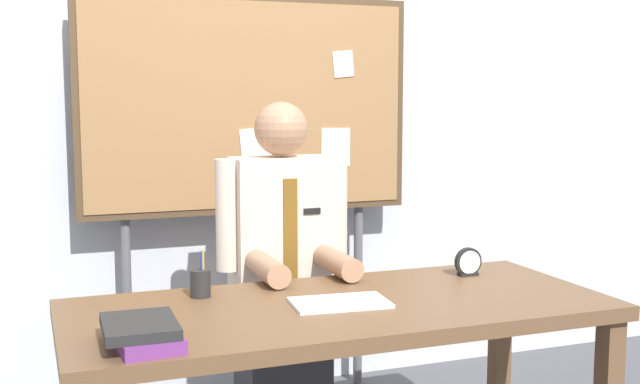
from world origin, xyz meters
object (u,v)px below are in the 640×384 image
desk (340,328)px  open_notebook (340,303)px  person (283,288)px  bulletin_board (249,111)px  book_stack (143,333)px  desk_clock (468,263)px  pen_holder (200,283)px

desk → open_notebook: 0.10m
person → bulletin_board: bulletin_board is taller
book_stack → person: bearing=51.3°
desk → desk_clock: (0.61, 0.20, 0.14)m
bulletin_board → book_stack: 1.61m
open_notebook → person: bearing=89.2°
person → open_notebook: bearing=-90.8°
desk → book_stack: bearing=-161.5°
bulletin_board → pen_holder: bulletin_board is taller
pen_holder → open_notebook: bearing=-32.4°
desk_clock → open_notebook: bearing=-160.6°
bulletin_board → book_stack: bearing=-116.9°
desk → bulletin_board: bearing=90.0°
bulletin_board → desk_clock: size_ratio=17.40×
desk → book_stack: (-0.68, -0.23, 0.12)m
person → bulletin_board: bearing=89.9°
person → bulletin_board: size_ratio=0.75×
desk → book_stack: book_stack is taller
bulletin_board → open_notebook: bulletin_board is taller
desk → open_notebook: size_ratio=5.70×
desk_clock → pen_holder: pen_holder is taller
person → pen_holder: 0.58m
desk → person: person is taller
desk → desk_clock: size_ratio=16.69×
open_notebook → book_stack: bearing=-162.8°
person → desk_clock: size_ratio=13.05×
book_stack → pen_holder: 0.54m
book_stack → pen_holder: size_ratio=1.72×
book_stack → open_notebook: size_ratio=0.87×
bulletin_board → open_notebook: size_ratio=5.95×
pen_holder → desk: bearing=-29.8°
bulletin_board → pen_holder: 1.12m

